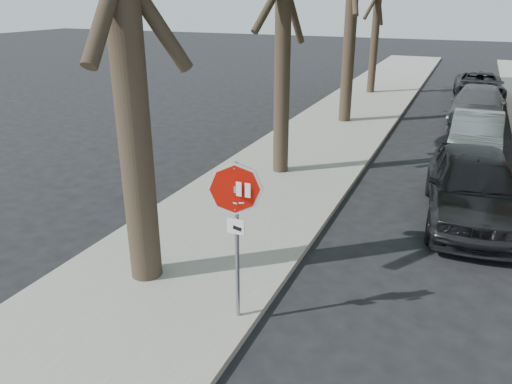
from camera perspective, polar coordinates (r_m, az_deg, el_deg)
ground at (r=8.16m, az=2.59°, el=-15.67°), size 120.00×120.00×0.00m
sidewalk_left at (r=19.34m, az=8.32°, el=6.71°), size 4.00×55.00×0.12m
curb_left at (r=18.94m, az=14.34°, el=5.97°), size 0.12×55.00×0.13m
stop_sign at (r=7.38m, az=-2.32°, el=-2.32°), size 0.76×0.34×2.61m
car_a at (r=12.54m, az=23.52°, el=0.62°), size 2.43×5.08×1.68m
car_b at (r=17.62m, az=23.80°, el=5.85°), size 1.57×4.37×1.43m
car_c at (r=22.53m, az=24.00°, el=8.98°), size 2.22×5.17×1.48m
car_d at (r=27.79m, az=24.12°, el=10.91°), size 2.52×5.05×1.37m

